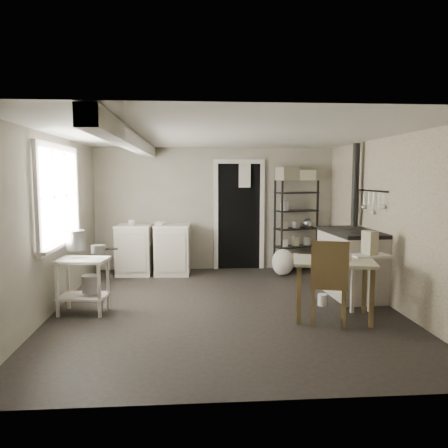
{
  "coord_description": "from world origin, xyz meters",
  "views": [
    {
      "loc": [
        -0.45,
        -5.73,
        1.76
      ],
      "look_at": [
        0.0,
        0.3,
        1.1
      ],
      "focal_mm": 35.0,
      "sensor_mm": 36.0,
      "label": 1
    }
  ],
  "objects": [
    {
      "name": "floor",
      "position": [
        0.0,
        0.0,
        0.0
      ],
      "size": [
        5.0,
        5.0,
        0.0
      ],
      "primitive_type": "plane",
      "color": "black",
      "rests_on": "ground"
    },
    {
      "name": "ceiling",
      "position": [
        0.0,
        0.0,
        2.3
      ],
      "size": [
        5.0,
        5.0,
        0.0
      ],
      "primitive_type": "plane",
      "rotation": [
        3.14,
        0.0,
        0.0
      ],
      "color": "white",
      "rests_on": "wall_back"
    },
    {
      "name": "wall_back",
      "position": [
        0.0,
        2.5,
        1.15
      ],
      "size": [
        4.5,
        0.02,
        2.3
      ],
      "primitive_type": "cube",
      "color": "#9E9887",
      "rests_on": "ground"
    },
    {
      "name": "wall_front",
      "position": [
        0.0,
        -2.5,
        1.15
      ],
      "size": [
        4.5,
        0.02,
        2.3
      ],
      "primitive_type": "cube",
      "color": "#9E9887",
      "rests_on": "ground"
    },
    {
      "name": "wall_left",
      "position": [
        -2.25,
        0.0,
        1.15
      ],
      "size": [
        0.02,
        5.0,
        2.3
      ],
      "primitive_type": "cube",
      "color": "#9E9887",
      "rests_on": "ground"
    },
    {
      "name": "wall_right",
      "position": [
        2.25,
        0.0,
        1.15
      ],
      "size": [
        0.02,
        5.0,
        2.3
      ],
      "primitive_type": "cube",
      "color": "#9E9887",
      "rests_on": "ground"
    },
    {
      "name": "window",
      "position": [
        -2.22,
        0.2,
        1.5
      ],
      "size": [
        0.12,
        1.76,
        1.28
      ],
      "primitive_type": null,
      "color": "silver",
      "rests_on": "wall_left"
    },
    {
      "name": "doorway",
      "position": [
        0.45,
        2.47,
        1.0
      ],
      "size": [
        0.96,
        0.1,
        2.08
      ],
      "primitive_type": null,
      "color": "silver",
      "rests_on": "ground"
    },
    {
      "name": "ceiling_beam",
      "position": [
        -1.2,
        0.0,
        2.2
      ],
      "size": [
        0.18,
        5.0,
        0.18
      ],
      "primitive_type": null,
      "color": "silver",
      "rests_on": "ceiling"
    },
    {
      "name": "wallpaper_panel",
      "position": [
        2.24,
        0.0,
        1.15
      ],
      "size": [
        0.01,
        5.0,
        2.3
      ],
      "primitive_type": null,
      "color": "#BBB298",
      "rests_on": "wall_right"
    },
    {
      "name": "utensil_rail",
      "position": [
        2.19,
        0.6,
        1.55
      ],
      "size": [
        0.06,
        1.2,
        0.44
      ],
      "primitive_type": null,
      "color": "#ABABAD",
      "rests_on": "wall_right"
    },
    {
      "name": "prep_table",
      "position": [
        -1.85,
        -0.12,
        0.4
      ],
      "size": [
        0.67,
        0.51,
        0.71
      ],
      "primitive_type": null,
      "rotation": [
        0.0,
        0.0,
        -0.11
      ],
      "color": "silver",
      "rests_on": "ground"
    },
    {
      "name": "stockpot",
      "position": [
        -1.95,
        -0.03,
        0.94
      ],
      "size": [
        0.25,
        0.25,
        0.26
      ],
      "primitive_type": "cylinder",
      "rotation": [
        0.0,
        0.0,
        -0.05
      ],
      "color": "#ABABAD",
      "rests_on": "prep_table"
    },
    {
      "name": "saucepan",
      "position": [
        -1.63,
        -0.21,
        0.85
      ],
      "size": [
        0.23,
        0.23,
        0.1
      ],
      "primitive_type": "cylinder",
      "rotation": [
        0.0,
        0.0,
        -0.29
      ],
      "color": "#ABABAD",
      "rests_on": "prep_table"
    },
    {
      "name": "bucket",
      "position": [
        -1.75,
        -0.14,
        0.39
      ],
      "size": [
        0.23,
        0.23,
        0.23
      ],
      "primitive_type": "cylinder",
      "rotation": [
        0.0,
        0.0,
        -0.09
      ],
      "color": "#ABABAD",
      "rests_on": "prep_table"
    },
    {
      "name": "base_cabinets",
      "position": [
        -1.14,
        2.1,
        0.46
      ],
      "size": [
        1.4,
        0.67,
        0.9
      ],
      "primitive_type": null,
      "rotation": [
        0.0,
        0.0,
        -0.06
      ],
      "color": "beige",
      "rests_on": "ground"
    },
    {
      "name": "mixing_bowl",
      "position": [
        -1.02,
        2.07,
        0.95
      ],
      "size": [
        0.35,
        0.35,
        0.07
      ],
      "primitive_type": "imported",
      "rotation": [
        0.0,
        0.0,
        -0.42
      ],
      "color": "white",
      "rests_on": "base_cabinets"
    },
    {
      "name": "counter_cup",
      "position": [
        -1.52,
        2.05,
        0.97
      ],
      "size": [
        0.14,
        0.14,
        0.1
      ],
      "primitive_type": "imported",
      "rotation": [
        0.0,
        0.0,
        0.11
      ],
      "color": "white",
      "rests_on": "base_cabinets"
    },
    {
      "name": "shelf_rack",
      "position": [
        1.51,
        2.31,
        0.95
      ],
      "size": [
        0.86,
        0.54,
        1.69
      ],
      "primitive_type": null,
      "rotation": [
        0.0,
        0.0,
        0.31
      ],
      "color": "black",
      "rests_on": "ground"
    },
    {
      "name": "shelf_jar",
      "position": [
        1.24,
        2.25,
        1.38
      ],
      "size": [
        0.11,
        0.11,
        0.21
      ],
      "primitive_type": "imported",
      "rotation": [
        0.0,
        0.0,
        -0.14
      ],
      "color": "white",
      "rests_on": "shelf_rack"
    },
    {
      "name": "storage_box_a",
      "position": [
        1.34,
        2.35,
        2.01
      ],
      "size": [
        0.44,
        0.41,
        0.24
      ],
      "primitive_type": "cube",
      "rotation": [
        0.0,
        0.0,
        0.36
      ],
      "color": "beige",
      "rests_on": "shelf_rack"
    },
    {
      "name": "storage_box_b",
      "position": [
        1.72,
        2.36,
        1.99
      ],
      "size": [
        0.33,
        0.32,
        0.19
      ],
      "primitive_type": "cube",
      "rotation": [
        0.0,
        0.0,
        -0.15
      ],
      "color": "beige",
      "rests_on": "shelf_rack"
    },
    {
      "name": "stove",
      "position": [
        1.92,
        0.48,
        0.44
      ],
      "size": [
        0.74,
        1.27,
        0.97
      ],
      "primitive_type": null,
      "rotation": [
        0.0,
        0.0,
        0.05
      ],
      "color": "beige",
      "rests_on": "ground"
    },
    {
      "name": "stovepipe",
      "position": [
        2.12,
        0.96,
        1.59
      ],
      "size": [
        0.12,
        0.12,
        1.35
      ],
      "primitive_type": null,
      "rotation": [
        0.0,
        0.0,
        0.14
      ],
      "color": "black",
      "rests_on": "stove"
    },
    {
      "name": "side_ledge",
      "position": [
        1.84,
        -0.34,
        0.43
      ],
      "size": [
        0.52,
        0.32,
        0.76
      ],
      "primitive_type": null,
      "rotation": [
        0.0,
        0.0,
        0.12
      ],
      "color": "silver",
      "rests_on": "ground"
    },
    {
      "name": "oats_box",
      "position": [
        1.84,
        -0.33,
        1.01
      ],
      "size": [
        0.16,
        0.22,
        0.3
      ],
      "primitive_type": "cube",
      "rotation": [
        0.0,
        0.0,
        0.22
      ],
      "color": "beige",
      "rests_on": "side_ledge"
    },
    {
      "name": "work_table",
      "position": [
        1.29,
        -0.56,
        0.38
      ],
      "size": [
        1.1,
        0.89,
        0.74
      ],
      "primitive_type": null,
      "rotation": [
        0.0,
        0.0,
        -0.23
      ],
      "color": "beige",
      "rests_on": "ground"
    },
    {
      "name": "table_cup",
      "position": [
        1.45,
        -0.63,
        0.81
      ],
      "size": [
        0.11,
        0.11,
        0.1
      ],
      "primitive_type": "imported",
      "rotation": [
        0.0,
        0.0,
        -0.06
      ],
      "color": "white",
      "rests_on": "work_table"
    },
    {
      "name": "chair",
      "position": [
        1.18,
        -0.73,
        0.48
      ],
      "size": [
        0.53,
        0.55,
        1.03
      ],
      "primitive_type": null,
      "rotation": [
        0.0,
        0.0,
        -0.29
      ],
      "color": "brown",
      "rests_on": "ground"
    },
    {
      "name": "flour_sack",
      "position": [
        1.17,
        1.83,
        0.24
      ],
      "size": [
        0.42,
        0.36,
        0.48
      ],
      "primitive_type": "ellipsoid",
      "rotation": [
        0.0,
        0.0,
        -0.07
      ],
      "color": "silver",
      "rests_on": "ground"
    },
    {
      "name": "floor_crock",
      "position": [
        1.33,
        -0.03,
        0.07
      ],
      "size": [
        0.16,
        0.16,
        0.16
      ],
      "primitive_type": "cylinder",
      "rotation": [
        0.0,
        0.0,
        0.26
      ],
      "color": "white",
      "rests_on": "ground"
    }
  ]
}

